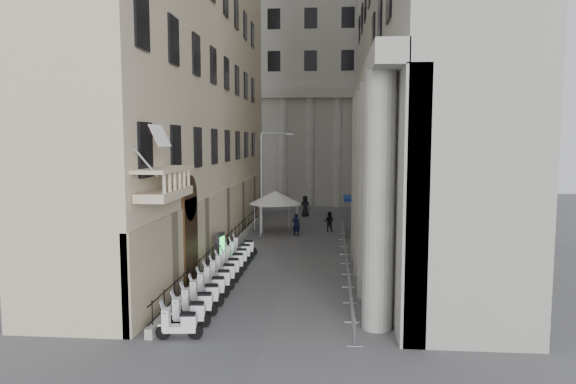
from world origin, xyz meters
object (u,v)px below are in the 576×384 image
object	(u,v)px
street_lamp	(265,174)
pedestrian_b	(329,221)
pedestrian_a	(296,225)
scooter_0	(180,339)
info_kiosk	(220,248)
security_tent	(281,198)

from	to	relation	value
street_lamp	pedestrian_b	xyz separation A→B (m)	(5.08, 1.22, -3.94)
street_lamp	pedestrian_a	xyz separation A→B (m)	(2.54, -0.98, -3.88)
pedestrian_a	scooter_0	bearing A→B (deg)	95.85
scooter_0	pedestrian_b	bearing A→B (deg)	-19.13
scooter_0	pedestrian_b	world-z (taller)	pedestrian_b
scooter_0	street_lamp	xyz separation A→B (m)	(0.30, 22.19, 4.74)
scooter_0	pedestrian_b	size ratio (longest dim) A/B	0.93
pedestrian_b	street_lamp	bearing A→B (deg)	31.12
scooter_0	info_kiosk	bearing A→B (deg)	-1.03
security_tent	info_kiosk	bearing A→B (deg)	-103.95
pedestrian_a	pedestrian_b	bearing A→B (deg)	-125.73
scooter_0	security_tent	world-z (taller)	security_tent
scooter_0	pedestrian_b	xyz separation A→B (m)	(5.38, 23.41, 0.80)
pedestrian_a	pedestrian_b	distance (m)	3.36
pedestrian_a	info_kiosk	bearing A→B (deg)	81.32
scooter_0	security_tent	size ratio (longest dim) A/B	0.36
pedestrian_a	pedestrian_b	world-z (taller)	pedestrian_a
security_tent	info_kiosk	distance (m)	10.98
security_tent	street_lamp	xyz separation A→B (m)	(-1.26, 0.03, 1.93)
info_kiosk	pedestrian_b	world-z (taller)	info_kiosk
scooter_0	info_kiosk	size ratio (longest dim) A/B	0.80
street_lamp	info_kiosk	distance (m)	11.27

